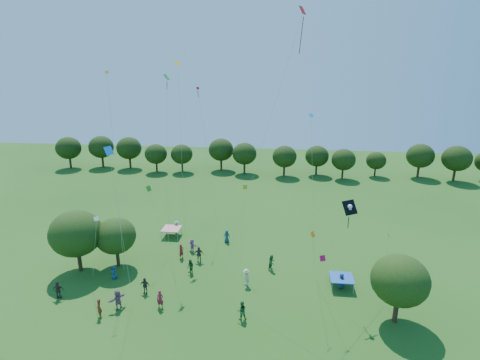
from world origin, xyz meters
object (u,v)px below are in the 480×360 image
tent_red_stripe (171,229)px  tent_blue (342,278)px  near_tree_east (400,280)px  pirate_kite (349,208)px  red_high_kite (287,64)px  near_tree_west (76,233)px  near_tree_north (116,236)px

tent_red_stripe → tent_blue: 21.88m
near_tree_east → pirate_kite: 7.03m
pirate_kite → red_high_kite: 13.45m
tent_red_stripe → tent_blue: same height
tent_blue → red_high_kite: size_ratio=0.09×
red_high_kite → tent_red_stripe: bearing=148.5°
tent_blue → pirate_kite: bearing=-97.1°
near_tree_west → pirate_kite: bearing=-4.9°
near_tree_west → near_tree_east: bearing=-9.1°
near_tree_east → red_high_kite: 20.34m
tent_blue → pirate_kite: size_ratio=0.26×
near_tree_east → red_high_kite: bearing=149.4°
tent_red_stripe → tent_blue: (19.75, -9.42, 0.00)m
tent_red_stripe → near_tree_north: bearing=-114.3°
red_high_kite → near_tree_east: bearing=-30.6°
near_tree_north → tent_blue: (23.34, -1.47, -2.53)m
near_tree_east → red_high_kite: red_high_kite is taller
red_high_kite → near_tree_north: bearing=178.3°
pirate_kite → red_high_kite: bearing=151.3°
tent_blue → near_tree_west: bearing=179.7°
near_tree_west → near_tree_north: 3.89m
tent_red_stripe → pirate_kite: pirate_kite is taller
near_tree_east → tent_blue: bearing=128.1°
tent_red_stripe → pirate_kite: bearing=-30.7°
tent_red_stripe → red_high_kite: 25.60m
near_tree_north → tent_red_stripe: size_ratio=2.50×
near_tree_west → red_high_kite: size_ratio=0.28×
near_tree_east → tent_blue: 6.73m
red_high_kite → tent_blue: bearing=-9.2°
tent_blue → pirate_kite: pirate_kite is taller
tent_red_stripe → pirate_kite: size_ratio=0.26×
tent_blue → red_high_kite: bearing=170.8°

